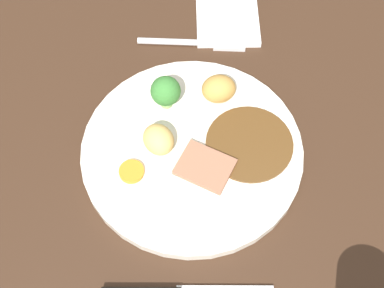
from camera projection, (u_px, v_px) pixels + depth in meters
dining_table at (196, 170)px, 64.99cm from camera, size 120.00×84.00×3.60cm
dinner_plate at (192, 151)px, 63.53cm from camera, size 27.30×27.30×1.40cm
gravy_pool at (249, 143)px, 63.08cm from camera, size 10.80×10.80×0.30cm
meat_slice_main at (205, 167)px, 61.17cm from camera, size 7.10×7.79×0.80cm
roast_potato_left at (159, 139)px, 61.50cm from camera, size 5.47×5.39×3.51cm
roast_potato_right at (219, 89)px, 65.22cm from camera, size 4.35×4.93×3.58cm
carrot_coin_front at (132, 172)px, 60.99cm from camera, size 3.03×3.03×0.56cm
broccoli_floret at (166, 92)px, 63.80cm from camera, size 3.81×3.81×4.81cm
fork at (195, 43)px, 72.71cm from camera, size 2.03×15.26×0.90cm
folded_napkin at (227, 17)px, 75.17cm from camera, size 11.47×9.59×0.80cm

